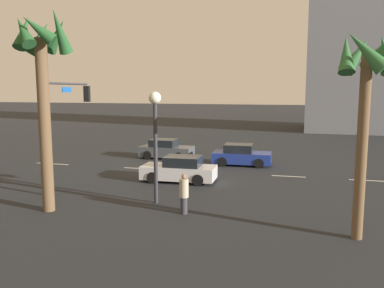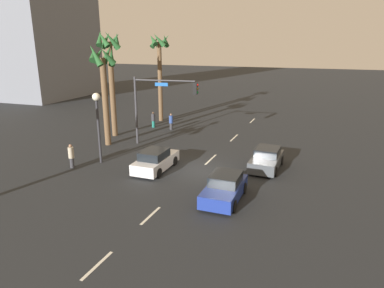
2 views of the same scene
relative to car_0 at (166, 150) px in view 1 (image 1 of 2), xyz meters
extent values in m
plane|color=#232628|center=(-2.01, 4.19, -0.66)|extent=(220.00, 220.00, 0.00)
cube|color=silver|center=(-13.46, 4.19, -0.66)|extent=(1.94, 0.14, 0.01)
cube|color=silver|center=(-9.09, 4.19, -0.66)|extent=(1.98, 0.14, 0.01)
cube|color=silver|center=(0.34, 4.19, -0.66)|extent=(2.45, 0.14, 0.01)
cube|color=silver|center=(7.01, 4.19, -0.66)|extent=(2.51, 0.14, 0.01)
cube|color=#474C51|center=(-0.05, 0.00, -0.13)|extent=(3.98, 1.86, 0.75)
cube|color=black|center=(0.18, 0.00, 0.51)|extent=(1.93, 1.60, 0.53)
cylinder|color=black|center=(-1.29, -0.81, -0.34)|extent=(0.64, 0.23, 0.64)
cylinder|color=black|center=(-1.26, 0.86, -0.34)|extent=(0.64, 0.23, 0.64)
cylinder|color=black|center=(1.15, -0.86, -0.34)|extent=(0.64, 0.23, 0.64)
cylinder|color=black|center=(1.19, 0.81, -0.34)|extent=(0.64, 0.23, 0.64)
cube|color=silver|center=(-3.05, 7.03, -0.14)|extent=(4.18, 1.80, 0.74)
cube|color=black|center=(-3.30, 7.02, 0.51)|extent=(2.02, 1.56, 0.56)
cylinder|color=black|center=(-1.78, 7.86, -0.34)|extent=(0.64, 0.23, 0.64)
cylinder|color=black|center=(-1.75, 6.23, -0.34)|extent=(0.64, 0.23, 0.64)
cylinder|color=black|center=(-4.36, 7.82, -0.34)|extent=(0.64, 0.23, 0.64)
cylinder|color=black|center=(-4.33, 6.19, -0.34)|extent=(0.64, 0.23, 0.64)
cube|color=navy|center=(-5.91, 1.28, -0.14)|extent=(3.99, 1.85, 0.73)
cube|color=black|center=(-5.67, 1.29, 0.50)|extent=(1.93, 1.60, 0.56)
cylinder|color=black|center=(-7.12, 0.42, -0.34)|extent=(0.64, 0.23, 0.64)
cylinder|color=black|center=(-7.15, 2.10, -0.34)|extent=(0.64, 0.23, 0.64)
cylinder|color=black|center=(-4.66, 0.47, -0.34)|extent=(0.64, 0.23, 0.64)
cylinder|color=black|center=(-4.69, 2.15, -0.34)|extent=(0.64, 0.23, 0.64)
cylinder|color=#38383D|center=(2.16, 11.57, 2.21)|extent=(0.20, 0.20, 5.74)
cylinder|color=#38383D|center=(2.52, 9.01, 4.83)|extent=(0.82, 5.14, 0.12)
cube|color=black|center=(2.87, 6.45, 4.25)|extent=(0.36, 0.36, 0.95)
sphere|color=red|center=(2.89, 6.28, 4.55)|extent=(0.20, 0.20, 0.20)
sphere|color=#392605|center=(2.89, 6.28, 4.25)|extent=(0.20, 0.20, 0.20)
sphere|color=black|center=(2.89, 6.28, 3.95)|extent=(0.20, 0.20, 0.20)
cube|color=#1959B2|center=(2.48, 9.27, 4.51)|extent=(0.19, 1.10, 0.28)
cylinder|color=#2D2D33|center=(-3.26, 11.45, 1.61)|extent=(0.18, 0.18, 4.54)
sphere|color=#F2EACC|center=(-3.26, 11.45, 4.16)|extent=(0.56, 0.56, 0.56)
cylinder|color=#333338|center=(-4.92, 12.66, -0.31)|extent=(0.31, 0.31, 0.72)
cylinder|color=#B2A58C|center=(-4.92, 12.66, 0.44)|extent=(0.41, 0.41, 0.78)
sphere|color=#8C664C|center=(-4.92, 12.66, 0.94)|extent=(0.21, 0.21, 0.21)
cylinder|color=brown|center=(0.84, 13.70, 2.98)|extent=(0.50, 0.50, 7.28)
cone|color=#235628|center=(1.58, 13.73, 6.85)|extent=(0.61, 1.22, 1.57)
cone|color=#235628|center=(1.15, 14.32, 6.81)|extent=(1.42, 1.09, 1.43)
cone|color=#235628|center=(0.51, 14.30, 6.87)|extent=(1.51, 1.17, 1.31)
cone|color=#235628|center=(-0.06, 13.67, 6.84)|extent=(0.60, 1.37, 1.83)
cone|color=#235628|center=(0.55, 12.99, 6.76)|extent=(1.54, 1.05, 1.52)
cone|color=#235628|center=(1.30, 13.11, 6.66)|extent=(1.30, 1.19, 1.57)
cylinder|color=brown|center=(-11.55, 13.84, 2.53)|extent=(0.37, 0.37, 6.39)
cone|color=#2D6633|center=(-10.89, 13.86, 5.69)|extent=(0.60, 1.06, 1.43)
cone|color=#2D6633|center=(-11.38, 14.60, 5.73)|extent=(1.56, 0.86, 1.52)
cone|color=#2D6633|center=(-12.17, 13.17, 5.93)|extent=(1.62, 1.56, 1.69)
cone|color=#2D6633|center=(-11.30, 13.21, 5.71)|extent=(1.35, 0.97, 1.42)
camera|label=1|loc=(-9.26, 28.19, 4.55)|focal=37.09mm
camera|label=2|loc=(-22.80, -3.56, 7.69)|focal=32.06mm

